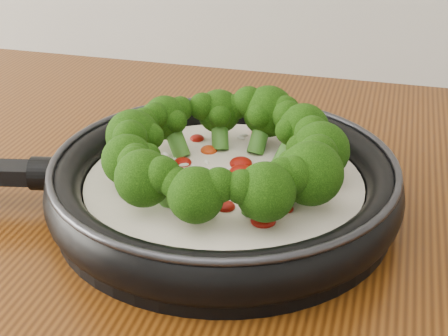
# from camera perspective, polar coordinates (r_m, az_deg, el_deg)

# --- Properties ---
(skillet) EXTENTS (0.58, 0.42, 0.11)m
(skillet) POSITION_cam_1_polar(r_m,az_deg,el_deg) (0.65, -0.10, -0.80)
(skillet) COLOR black
(skillet) RESTS_ON counter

